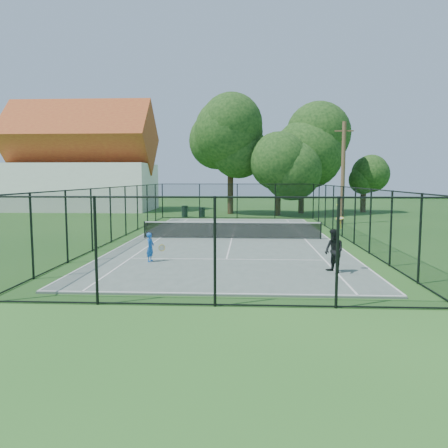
{
  "coord_description": "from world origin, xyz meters",
  "views": [
    {
      "loc": [
        0.86,
        -24.53,
        3.47
      ],
      "look_at": [
        -0.29,
        -3.0,
        1.2
      ],
      "focal_mm": 35.0,
      "sensor_mm": 36.0,
      "label": 1
    }
  ],
  "objects_px": {
    "trash_bin_right": "(202,212)",
    "player_black": "(334,251)",
    "trash_bin_left": "(185,211)",
    "utility_pole": "(343,172)",
    "tennis_net": "(232,229)",
    "player_blue": "(150,247)"
  },
  "relations": [
    {
      "from": "trash_bin_left",
      "to": "trash_bin_right",
      "type": "bearing_deg",
      "value": 4.55
    },
    {
      "from": "tennis_net",
      "to": "player_blue",
      "type": "height_order",
      "value": "player_blue"
    },
    {
      "from": "utility_pole",
      "to": "player_black",
      "type": "height_order",
      "value": "utility_pole"
    },
    {
      "from": "utility_pole",
      "to": "player_blue",
      "type": "bearing_deg",
      "value": -124.81
    },
    {
      "from": "tennis_net",
      "to": "utility_pole",
      "type": "xyz_separation_m",
      "value": [
        8.07,
        9.0,
        3.32
      ]
    },
    {
      "from": "trash_bin_left",
      "to": "player_blue",
      "type": "xyz_separation_m",
      "value": [
        1.65,
        -21.25,
        0.15
      ]
    },
    {
      "from": "trash_bin_right",
      "to": "player_blue",
      "type": "bearing_deg",
      "value": -89.71
    },
    {
      "from": "trash_bin_right",
      "to": "player_blue",
      "type": "xyz_separation_m",
      "value": [
        0.11,
        -21.37,
        0.22
      ]
    },
    {
      "from": "trash_bin_right",
      "to": "utility_pole",
      "type": "bearing_deg",
      "value": -25.27
    },
    {
      "from": "player_blue",
      "to": "utility_pole",
      "type": "bearing_deg",
      "value": 55.19
    },
    {
      "from": "player_blue",
      "to": "player_black",
      "type": "height_order",
      "value": "player_black"
    },
    {
      "from": "tennis_net",
      "to": "utility_pole",
      "type": "relative_size",
      "value": 1.31
    },
    {
      "from": "tennis_net",
      "to": "utility_pole",
      "type": "distance_m",
      "value": 12.54
    },
    {
      "from": "utility_pole",
      "to": "trash_bin_left",
      "type": "bearing_deg",
      "value": 157.92
    },
    {
      "from": "tennis_net",
      "to": "player_blue",
      "type": "relative_size",
      "value": 8.45
    },
    {
      "from": "player_blue",
      "to": "player_black",
      "type": "bearing_deg",
      "value": -13.86
    },
    {
      "from": "trash_bin_left",
      "to": "utility_pole",
      "type": "height_order",
      "value": "utility_pole"
    },
    {
      "from": "trash_bin_right",
      "to": "player_black",
      "type": "xyz_separation_m",
      "value": [
        7.2,
        -23.12,
        0.42
      ]
    },
    {
      "from": "tennis_net",
      "to": "trash_bin_left",
      "type": "bearing_deg",
      "value": 108.46
    },
    {
      "from": "tennis_net",
      "to": "player_black",
      "type": "height_order",
      "value": "player_black"
    },
    {
      "from": "trash_bin_right",
      "to": "player_black",
      "type": "distance_m",
      "value": 24.22
    },
    {
      "from": "tennis_net",
      "to": "trash_bin_left",
      "type": "height_order",
      "value": "same"
    }
  ]
}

